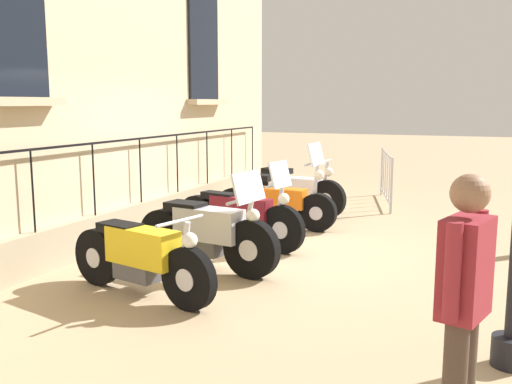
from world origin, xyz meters
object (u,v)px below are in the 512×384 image
at_px(crowd_barrier, 386,176).
at_px(motorcycle_silver, 207,234).
at_px(motorcycle_maroon, 239,216).
at_px(pedestrian_standing, 464,298).
at_px(motorcycle_yellow, 141,257).
at_px(motorcycle_white, 293,191).
at_px(motorcycle_orange, 276,202).

bearing_deg(crowd_barrier, motorcycle_silver, -102.47).
xyz_separation_m(motorcycle_maroon, pedestrian_standing, (3.17, -3.92, 0.50)).
relative_size(crowd_barrier, pedestrian_standing, 1.31).
bearing_deg(motorcycle_silver, motorcycle_yellow, -100.43).
bearing_deg(motorcycle_maroon, motorcycle_white, 91.00).
bearing_deg(motorcycle_silver, motorcycle_white, 92.47).
distance_m(motorcycle_maroon, motorcycle_orange, 1.36).
height_order(crowd_barrier, pedestrian_standing, pedestrian_standing).
height_order(motorcycle_yellow, motorcycle_white, motorcycle_white).
relative_size(motorcycle_yellow, motorcycle_maroon, 0.94).
distance_m(motorcycle_orange, pedestrian_standing, 6.14).
relative_size(motorcycle_yellow, motorcycle_orange, 0.95).
bearing_deg(motorcycle_maroon, motorcycle_silver, -84.51).
distance_m(motorcycle_silver, motorcycle_orange, 2.59).
height_order(motorcycle_silver, motorcycle_white, motorcycle_silver).
bearing_deg(motorcycle_silver, motorcycle_orange, 91.37).
xyz_separation_m(motorcycle_yellow, motorcycle_orange, (0.15, 3.72, -0.00)).
bearing_deg(motorcycle_maroon, motorcycle_yellow, -92.16).
bearing_deg(crowd_barrier, motorcycle_white, -127.67).
bearing_deg(motorcycle_yellow, motorcycle_silver, 79.57).
xyz_separation_m(motorcycle_yellow, motorcycle_silver, (0.21, 1.13, 0.03)).
xyz_separation_m(motorcycle_silver, motorcycle_white, (-0.16, 3.77, -0.02)).
relative_size(motorcycle_silver, motorcycle_white, 0.97).
distance_m(motorcycle_white, pedestrian_standing, 7.23).
height_order(motorcycle_yellow, crowd_barrier, crowd_barrier).
height_order(motorcycle_maroon, motorcycle_orange, motorcycle_orange).
bearing_deg(motorcycle_maroon, crowd_barrier, 72.72).
height_order(motorcycle_yellow, pedestrian_standing, pedestrian_standing).
distance_m(motorcycle_orange, crowd_barrier, 3.26).
bearing_deg(motorcycle_white, motorcycle_maroon, -89.00).
height_order(motorcycle_white, crowd_barrier, crowd_barrier).
height_order(motorcycle_white, pedestrian_standing, pedestrian_standing).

